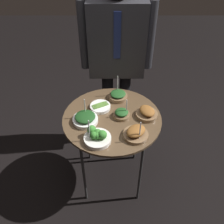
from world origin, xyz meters
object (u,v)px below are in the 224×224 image
Objects in this scene: bowl_spinach_front_center at (118,95)px; waiter_figure at (117,48)px; serving_cart at (112,122)px; bowl_roast_back_right at (147,113)px; bowl_broccoli_front_right at (97,136)px; bowl_spinach_back_left at (122,114)px; bowl_spinach_center at (85,119)px; bowl_asparagus_near_rim at (100,107)px; bowl_roast_far_rim at (136,133)px.

bowl_spinach_front_center is 0.11× the size of waiter_figure.
bowl_roast_back_right reaches higher than serving_cart.
waiter_figure is (0.13, 0.72, 0.25)m from bowl_broccoli_front_right.
bowl_spinach_back_left is 0.94× the size of bowl_roast_back_right.
bowl_spinach_center is 1.19× the size of bowl_spinach_back_left.
bowl_asparagus_near_rim is at bearing -107.24° from waiter_figure.
bowl_spinach_back_left is 0.28m from bowl_broccoli_front_right.
bowl_roast_back_right is 0.59m from waiter_figure.
bowl_roast_back_right is 0.29m from bowl_spinach_front_center.
bowl_spinach_front_center is at bearing 41.86° from bowl_asparagus_near_rim.
bowl_spinach_center is at bearing -166.62° from serving_cart.
bowl_asparagus_near_rim is at bearing 56.08° from bowl_spinach_center.
waiter_figure is (0.12, 0.40, 0.27)m from bowl_asparagus_near_rim.
bowl_spinach_center is 1.00× the size of bowl_broccoli_front_right.
waiter_figure is (-0.03, 0.50, 0.26)m from bowl_spinach_back_left.
bowl_broccoli_front_right reaches higher than bowl_spinach_center.
waiter_figure reaches higher than bowl_spinach_back_left.
bowl_broccoli_front_right is 1.17× the size of bowl_asparagus_near_rim.
bowl_roast_back_right is 0.22m from bowl_roast_far_rim.
bowl_roast_back_right is (0.18, 0.00, 0.00)m from bowl_spinach_back_left.
bowl_asparagus_near_rim is 0.38m from bowl_roast_far_rim.
bowl_spinach_center reaches higher than bowl_spinach_back_left.
serving_cart is 0.26m from bowl_roast_back_right.
bowl_broccoli_front_right is 1.03× the size of bowl_roast_far_rim.
bowl_roast_back_right is 0.10× the size of waiter_figure.
bowl_spinach_back_left is 0.21m from bowl_roast_far_rim.
bowl_asparagus_near_rim is at bearing 149.08° from bowl_spinach_back_left.
bowl_spinach_front_center is 0.42m from bowl_roast_far_rim.
bowl_roast_far_rim is at bearing -80.33° from waiter_figure.
bowl_spinach_center is 0.65m from waiter_figure.
bowl_roast_back_right is 0.88× the size of bowl_spinach_front_center.
bowl_spinach_front_center is (0.23, 0.27, -0.00)m from bowl_spinach_center.
bowl_spinach_front_center reaches higher than serving_cart.
serving_cart is 4.84× the size of bowl_spinach_back_left.
bowl_spinach_back_left is at bearing -84.16° from bowl_spinach_front_center.
bowl_broccoli_front_right reaches higher than bowl_spinach_back_left.
bowl_roast_back_right is (0.25, 0.01, 0.08)m from serving_cart.
bowl_spinach_front_center is 0.18m from bowl_asparagus_near_rim.
bowl_broccoli_front_right reaches higher than bowl_roast_back_right.
bowl_broccoli_front_right is at bearing -145.76° from bowl_roast_back_right.
bowl_spinach_front_center is 1.18× the size of bowl_asparagus_near_rim.
waiter_figure is (-0.01, 0.28, 0.26)m from bowl_spinach_front_center.
bowl_asparagus_near_rim is 0.50m from waiter_figure.
bowl_broccoli_front_right is (-0.34, -0.23, 0.01)m from bowl_roast_back_right.
bowl_roast_far_rim reaches higher than bowl_roast_back_right.
bowl_spinach_front_center reaches higher than bowl_roast_far_rim.
bowl_broccoli_front_right is at bearing -171.91° from bowl_roast_far_rim.
bowl_spinach_back_left is 0.09× the size of waiter_figure.
serving_cart is 0.25m from bowl_roast_far_rim.
bowl_broccoli_front_right is at bearing -125.54° from bowl_spinach_back_left.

